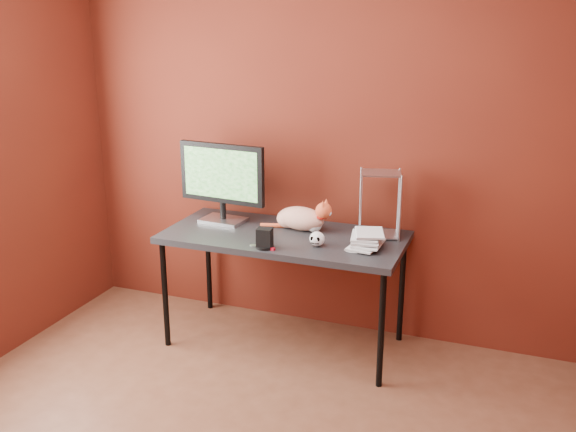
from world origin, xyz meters
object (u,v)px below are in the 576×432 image
at_px(cat, 301,218).
at_px(speaker, 265,239).
at_px(book_stack, 357,156).
at_px(skull_mug, 317,239).
at_px(desk, 284,242).
at_px(monitor, 222,179).

height_order(cat, speaker, cat).
relative_size(cat, book_stack, 0.44).
xyz_separation_m(skull_mug, book_stack, (0.20, 0.08, 0.50)).
distance_m(desk, book_stack, 0.75).
xyz_separation_m(desk, cat, (0.07, 0.12, 0.13)).
bearing_deg(cat, speaker, -94.51).
distance_m(desk, speaker, 0.30).
height_order(cat, skull_mug, cat).
bearing_deg(skull_mug, speaker, -153.26).
bearing_deg(skull_mug, book_stack, 22.19).
distance_m(skull_mug, book_stack, 0.54).
relative_size(cat, skull_mug, 5.17).
xyz_separation_m(monitor, skull_mug, (0.73, -0.24, -0.25)).
bearing_deg(book_stack, speaker, -155.28).
bearing_deg(book_stack, cat, 155.49).
bearing_deg(speaker, desk, 79.34).
height_order(cat, book_stack, book_stack).
distance_m(desk, skull_mug, 0.31).
height_order(desk, speaker, speaker).
height_order(skull_mug, book_stack, book_stack).
bearing_deg(skull_mug, desk, 152.30).
height_order(desk, book_stack, book_stack).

